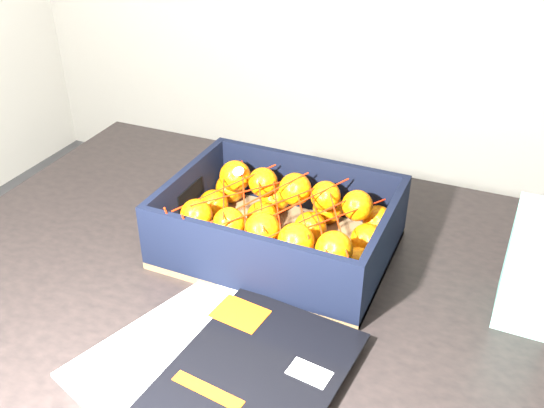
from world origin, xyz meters
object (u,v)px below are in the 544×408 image
at_px(produce_crate, 279,232).
at_px(retail_carton, 533,266).
at_px(table, 281,320).
at_px(magazine_stack, 218,366).

distance_m(produce_crate, retail_carton, 0.39).
height_order(table, retail_carton, retail_carton).
distance_m(table, retail_carton, 0.41).
distance_m(magazine_stack, retail_carton, 0.46).
xyz_separation_m(table, magazine_stack, (0.00, -0.22, 0.11)).
distance_m(magazine_stack, produce_crate, 0.29).
distance_m(table, produce_crate, 0.15).
bearing_deg(retail_carton, produce_crate, -178.94).
bearing_deg(magazine_stack, retail_carton, 38.94).
bearing_deg(table, produce_crate, 117.08).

